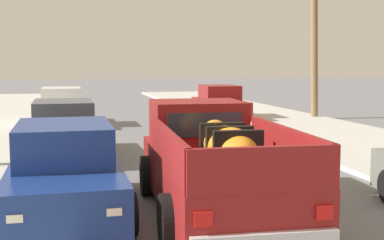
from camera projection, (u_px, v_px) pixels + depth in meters
The scene contains 7 objects.
curb_left at pixel (10, 171), 11.92m from camera, with size 0.16×60.00×0.10m, color silver.
curb_right at pixel (358, 155), 14.09m from camera, with size 0.16×60.00×0.10m, color silver.
pickup_truck at pixel (213, 165), 8.79m from camera, with size 2.44×5.31×1.80m.
car_right_near at pixel (64, 131), 13.93m from camera, with size 2.03×4.26×1.54m.
car_left_mid at pixel (220, 104), 23.19m from camera, with size 2.19×4.33×1.54m.
car_right_mid at pixel (65, 173), 8.64m from camera, with size 2.03×4.26×1.54m.
car_left_far at pixel (62, 108), 21.12m from camera, with size 2.06×4.28×1.54m.
Camera 1 is at (-3.28, -0.38, 2.54)m, focal length 48.52 mm.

